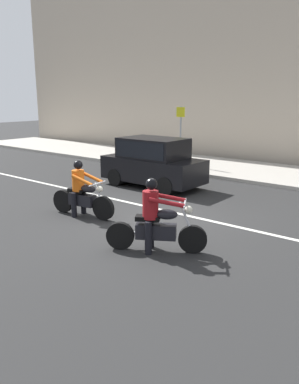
% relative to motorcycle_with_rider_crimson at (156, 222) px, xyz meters
% --- Properties ---
extents(ground_plane, '(80.00, 80.00, 0.00)m').
position_rel_motorcycle_with_rider_crimson_xyz_m(ground_plane, '(-1.45, 1.66, -0.66)').
color(ground_plane, '#272727').
extents(sidewalk_slab, '(40.00, 4.40, 0.14)m').
position_rel_motorcycle_with_rider_crimson_xyz_m(sidewalk_slab, '(-1.45, 9.66, -0.59)').
color(sidewalk_slab, '#A8A399').
rests_on(sidewalk_slab, ground_plane).
extents(lane_marking_stripe, '(18.00, 0.14, 0.01)m').
position_rel_motorcycle_with_rider_crimson_xyz_m(lane_marking_stripe, '(-2.35, 2.56, -0.65)').
color(lane_marking_stripe, silver).
rests_on(lane_marking_stripe, ground_plane).
extents(motorcycle_with_rider_crimson, '(1.93, 1.24, 1.61)m').
position_rel_motorcycle_with_rider_crimson_xyz_m(motorcycle_with_rider_crimson, '(0.00, 0.00, 0.00)').
color(motorcycle_with_rider_crimson, black).
rests_on(motorcycle_with_rider_crimson, ground_plane).
extents(motorcycle_with_rider_orange_stripe, '(2.09, 0.73, 1.57)m').
position_rel_motorcycle_with_rider_crimson_xyz_m(motorcycle_with_rider_orange_stripe, '(-3.16, 0.71, -0.02)').
color(motorcycle_with_rider_orange_stripe, black).
rests_on(motorcycle_with_rider_orange_stripe, ground_plane).
extents(parked_hatchback_black, '(3.76, 1.76, 1.80)m').
position_rel_motorcycle_with_rider_crimson_xyz_m(parked_hatchback_black, '(-3.89, 4.79, 0.27)').
color(parked_hatchback_black, black).
rests_on(parked_hatchback_black, ground_plane).
extents(street_sign_post, '(0.44, 0.08, 2.67)m').
position_rel_motorcycle_with_rider_crimson_xyz_m(street_sign_post, '(-5.37, 8.69, 1.09)').
color(street_sign_post, gray).
rests_on(street_sign_post, sidewalk_slab).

